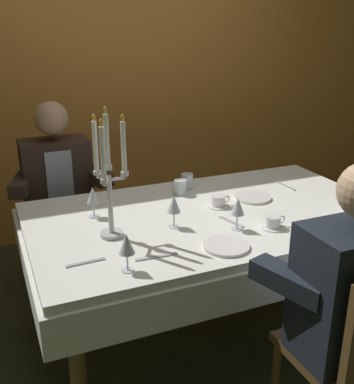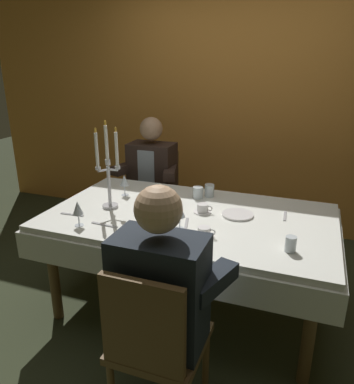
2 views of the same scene
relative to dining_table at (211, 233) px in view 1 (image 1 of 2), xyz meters
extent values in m
plane|color=#303621|center=(0.00, 0.00, -0.62)|extent=(12.00, 12.00, 0.00)
cube|color=orange|center=(0.00, 1.66, 0.73)|extent=(6.00, 0.12, 2.70)
cube|color=white|center=(0.00, 0.00, 0.10)|extent=(1.90, 1.10, 0.04)
cube|color=white|center=(0.00, 0.00, -0.01)|extent=(1.94, 1.14, 0.18)
cylinder|color=brown|center=(-0.83, -0.43, -0.27)|extent=(0.07, 0.07, 0.70)
cylinder|color=brown|center=(-0.83, 0.43, -0.27)|extent=(0.07, 0.07, 0.70)
cylinder|color=brown|center=(0.83, 0.43, -0.27)|extent=(0.07, 0.07, 0.70)
cylinder|color=silver|center=(-0.57, -0.07, 0.13)|extent=(0.11, 0.11, 0.02)
cylinder|color=silver|center=(-0.57, -0.07, 0.28)|extent=(0.02, 0.02, 0.28)
cylinder|color=silver|center=(-0.57, -0.07, 0.46)|extent=(0.04, 0.04, 0.02)
cylinder|color=white|center=(-0.57, -0.07, 0.58)|extent=(0.02, 0.02, 0.23)
ellipsoid|color=yellow|center=(-0.57, -0.07, 0.72)|extent=(0.02, 0.02, 0.03)
cylinder|color=silver|center=(-0.53, -0.07, 0.40)|extent=(0.07, 0.01, 0.01)
cylinder|color=silver|center=(-0.49, -0.07, 0.42)|extent=(0.04, 0.04, 0.02)
cylinder|color=white|center=(-0.49, -0.07, 0.54)|extent=(0.02, 0.02, 0.23)
ellipsoid|color=yellow|center=(-0.49, -0.07, 0.68)|extent=(0.02, 0.02, 0.03)
cylinder|color=silver|center=(-0.58, -0.04, 0.40)|extent=(0.05, 0.07, 0.01)
cylinder|color=silver|center=(-0.60, -0.01, 0.42)|extent=(0.04, 0.04, 0.02)
cylinder|color=white|center=(-0.60, -0.01, 0.54)|extent=(0.02, 0.02, 0.23)
ellipsoid|color=yellow|center=(-0.60, -0.01, 0.68)|extent=(0.02, 0.02, 0.03)
cylinder|color=silver|center=(-0.58, -0.11, 0.40)|extent=(0.05, 0.07, 0.01)
cylinder|color=silver|center=(-0.60, -0.14, 0.42)|extent=(0.04, 0.04, 0.02)
cylinder|color=white|center=(-0.60, -0.14, 0.54)|extent=(0.02, 0.02, 0.23)
ellipsoid|color=yellow|center=(-0.60, -0.14, 0.68)|extent=(0.02, 0.02, 0.03)
cylinder|color=white|center=(-0.12, -0.39, 0.13)|extent=(0.21, 0.21, 0.01)
cylinder|color=white|center=(0.31, 0.09, 0.13)|extent=(0.21, 0.21, 0.01)
cylinder|color=silver|center=(0.02, -0.24, 0.12)|extent=(0.06, 0.06, 0.00)
cylinder|color=silver|center=(0.02, -0.24, 0.16)|extent=(0.01, 0.01, 0.07)
cone|color=silver|center=(0.02, -0.24, 0.24)|extent=(0.07, 0.07, 0.08)
cylinder|color=#E0D172|center=(0.02, -0.24, 0.22)|extent=(0.04, 0.04, 0.03)
cylinder|color=silver|center=(-0.59, -0.41, 0.12)|extent=(0.06, 0.06, 0.00)
cylinder|color=silver|center=(-0.59, -0.41, 0.16)|extent=(0.01, 0.01, 0.07)
cone|color=silver|center=(-0.59, -0.41, 0.24)|extent=(0.07, 0.07, 0.08)
cylinder|color=maroon|center=(-0.59, -0.41, 0.22)|extent=(0.04, 0.04, 0.03)
cylinder|color=silver|center=(-0.59, 0.19, 0.12)|extent=(0.06, 0.06, 0.00)
cylinder|color=silver|center=(-0.59, 0.19, 0.16)|extent=(0.01, 0.01, 0.07)
cone|color=silver|center=(-0.59, 0.19, 0.24)|extent=(0.07, 0.07, 0.08)
cylinder|color=maroon|center=(-0.59, 0.19, 0.22)|extent=(0.04, 0.04, 0.03)
cylinder|color=silver|center=(-0.25, -0.09, 0.12)|extent=(0.06, 0.06, 0.00)
cylinder|color=silver|center=(-0.25, -0.09, 0.16)|extent=(0.01, 0.01, 0.07)
cone|color=silver|center=(-0.25, -0.09, 0.24)|extent=(0.07, 0.07, 0.08)
cylinder|color=maroon|center=(-0.25, -0.09, 0.22)|extent=(0.04, 0.04, 0.03)
cylinder|color=silver|center=(0.03, 0.39, 0.17)|extent=(0.07, 0.07, 0.10)
cylinder|color=silver|center=(-0.04, 0.32, 0.16)|extent=(0.08, 0.08, 0.09)
cylinder|color=silver|center=(0.68, -0.30, 0.16)|extent=(0.06, 0.06, 0.09)
cylinder|color=white|center=(0.19, -0.29, 0.12)|extent=(0.12, 0.12, 0.01)
cylinder|color=white|center=(0.19, -0.29, 0.15)|extent=(0.08, 0.08, 0.05)
torus|color=white|center=(0.24, -0.29, 0.15)|extent=(0.04, 0.01, 0.04)
cylinder|color=white|center=(0.07, 0.06, 0.12)|extent=(0.12, 0.12, 0.01)
cylinder|color=white|center=(0.07, 0.06, 0.15)|extent=(0.08, 0.08, 0.05)
torus|color=white|center=(0.12, 0.06, 0.15)|extent=(0.04, 0.01, 0.04)
cube|color=#B7B7BC|center=(-0.45, -0.36, 0.12)|extent=(0.19, 0.03, 0.01)
cube|color=#B7B7BC|center=(0.61, 0.19, 0.12)|extent=(0.03, 0.17, 0.01)
cube|color=#B7B7BC|center=(-0.74, -0.29, 0.12)|extent=(0.17, 0.03, 0.01)
cube|color=#B7B7BC|center=(0.03, -0.16, 0.12)|extent=(0.06, 0.17, 0.01)
cylinder|color=brown|center=(-0.84, 0.70, -0.41)|extent=(0.04, 0.04, 0.42)
cylinder|color=brown|center=(-0.48, 0.70, -0.41)|extent=(0.04, 0.04, 0.42)
cylinder|color=brown|center=(-0.84, 1.06, -0.41)|extent=(0.04, 0.04, 0.42)
cylinder|color=brown|center=(-0.48, 1.06, -0.41)|extent=(0.04, 0.04, 0.42)
cube|color=brown|center=(-0.66, 0.88, -0.18)|extent=(0.42, 0.42, 0.04)
cube|color=brown|center=(-0.66, 1.07, 0.06)|extent=(0.38, 0.04, 0.44)
cube|color=#30231D|center=(-0.66, 0.88, 0.11)|extent=(0.42, 0.26, 0.54)
cube|color=#929EAD|center=(-0.66, 0.75, 0.14)|extent=(0.16, 0.01, 0.40)
sphere|color=tan|center=(-0.66, 0.88, 0.51)|extent=(0.21, 0.21, 0.21)
cube|color=#30231D|center=(-0.88, 0.78, 0.15)|extent=(0.19, 0.34, 0.08)
cube|color=#30231D|center=(-0.44, 0.78, 0.15)|extent=(0.19, 0.34, 0.08)
cylinder|color=brown|center=(0.33, -0.70, -0.41)|extent=(0.04, 0.04, 0.42)
cylinder|color=brown|center=(-0.03, -0.70, -0.41)|extent=(0.04, 0.04, 0.42)
cube|color=brown|center=(0.15, -0.88, -0.18)|extent=(0.42, 0.42, 0.04)
cube|color=#1C232B|center=(0.15, -0.88, 0.11)|extent=(0.42, 0.26, 0.54)
cube|color=#ADC6E4|center=(0.15, -0.75, 0.14)|extent=(0.16, 0.01, 0.40)
cube|color=#1C232B|center=(-0.07, -0.78, 0.15)|extent=(0.19, 0.34, 0.08)
camera|label=1|loc=(-1.06, -2.03, 1.07)|focal=43.56mm
camera|label=2|loc=(0.73, -2.22, 1.11)|focal=35.11mm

